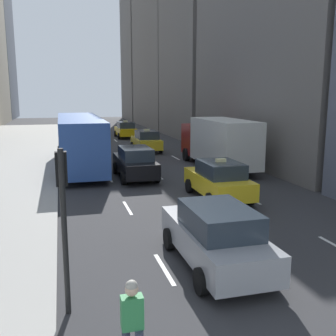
{
  "coord_description": "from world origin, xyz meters",
  "views": [
    {
      "loc": [
        -2.72,
        -1.61,
        4.67
      ],
      "look_at": [
        1.31,
        13.12,
        1.78
      ],
      "focal_mm": 42.0,
      "sensor_mm": 36.0,
      "label": 1
    }
  ],
  "objects_px": {
    "city_bus": "(79,140)",
    "box_truck": "(218,142)",
    "taxi_second": "(219,180)",
    "traffic_light_pole": "(63,205)",
    "taxi_lead": "(125,130)",
    "taxi_fourth": "(146,141)",
    "skateboarder": "(132,325)",
    "sedan_black_near": "(216,236)",
    "sedan_silver_behind": "(135,162)"
  },
  "relations": [
    {
      "from": "box_truck",
      "to": "sedan_silver_behind",
      "type": "bearing_deg",
      "value": -164.74
    },
    {
      "from": "taxi_second",
      "to": "sedan_silver_behind",
      "type": "distance_m",
      "value": 6.07
    },
    {
      "from": "taxi_second",
      "to": "taxi_lead",
      "type": "bearing_deg",
      "value": 90.0
    },
    {
      "from": "taxi_lead",
      "to": "sedan_silver_behind",
      "type": "distance_m",
      "value": 20.81
    },
    {
      "from": "taxi_second",
      "to": "box_truck",
      "type": "xyz_separation_m",
      "value": [
        2.8,
        6.91,
        0.83
      ]
    },
    {
      "from": "city_bus",
      "to": "skateboarder",
      "type": "height_order",
      "value": "city_bus"
    },
    {
      "from": "city_bus",
      "to": "sedan_black_near",
      "type": "bearing_deg",
      "value": -79.96
    },
    {
      "from": "taxi_second",
      "to": "box_truck",
      "type": "distance_m",
      "value": 7.5
    },
    {
      "from": "sedan_black_near",
      "to": "taxi_lead",
      "type": "bearing_deg",
      "value": 85.08
    },
    {
      "from": "taxi_fourth",
      "to": "traffic_light_pole",
      "type": "bearing_deg",
      "value": -106.23
    },
    {
      "from": "sedan_silver_behind",
      "to": "traffic_light_pole",
      "type": "height_order",
      "value": "traffic_light_pole"
    },
    {
      "from": "traffic_light_pole",
      "to": "taxi_lead",
      "type": "bearing_deg",
      "value": 78.71
    },
    {
      "from": "taxi_lead",
      "to": "taxi_second",
      "type": "distance_m",
      "value": 26.0
    },
    {
      "from": "sedan_black_near",
      "to": "taxi_second",
      "type": "bearing_deg",
      "value": 66.87
    },
    {
      "from": "taxi_lead",
      "to": "taxi_fourth",
      "type": "distance_m",
      "value": 10.62
    },
    {
      "from": "city_bus",
      "to": "taxi_second",
      "type": "bearing_deg",
      "value": -58.99
    },
    {
      "from": "taxi_lead",
      "to": "skateboarder",
      "type": "relative_size",
      "value": 2.52
    },
    {
      "from": "taxi_lead",
      "to": "city_bus",
      "type": "relative_size",
      "value": 0.38
    },
    {
      "from": "taxi_fourth",
      "to": "sedan_silver_behind",
      "type": "relative_size",
      "value": 0.88
    },
    {
      "from": "city_bus",
      "to": "box_truck",
      "type": "bearing_deg",
      "value": -16.09
    },
    {
      "from": "city_bus",
      "to": "box_truck",
      "type": "height_order",
      "value": "city_bus"
    },
    {
      "from": "skateboarder",
      "to": "taxi_second",
      "type": "bearing_deg",
      "value": 60.63
    },
    {
      "from": "city_bus",
      "to": "skateboarder",
      "type": "xyz_separation_m",
      "value": [
        -0.14,
        -19.55,
        -0.82
      ]
    },
    {
      "from": "taxi_lead",
      "to": "traffic_light_pole",
      "type": "xyz_separation_m",
      "value": [
        -6.75,
        -33.81,
        1.53
      ]
    },
    {
      "from": "taxi_lead",
      "to": "sedan_black_near",
      "type": "relative_size",
      "value": 0.95
    },
    {
      "from": "taxi_second",
      "to": "skateboarder",
      "type": "xyz_separation_m",
      "value": [
        -5.75,
        -10.21,
        0.08
      ]
    },
    {
      "from": "taxi_fourth",
      "to": "taxi_lead",
      "type": "bearing_deg",
      "value": 90.0
    },
    {
      "from": "taxi_second",
      "to": "traffic_light_pole",
      "type": "distance_m",
      "value": 10.44
    },
    {
      "from": "box_truck",
      "to": "traffic_light_pole",
      "type": "xyz_separation_m",
      "value": [
        -9.55,
        -14.73,
        0.7
      ]
    },
    {
      "from": "taxi_lead",
      "to": "skateboarder",
      "type": "xyz_separation_m",
      "value": [
        -5.75,
        -36.21,
        0.08
      ]
    },
    {
      "from": "taxi_fourth",
      "to": "box_truck",
      "type": "xyz_separation_m",
      "value": [
        2.8,
        -8.47,
        0.83
      ]
    },
    {
      "from": "traffic_light_pole",
      "to": "skateboarder",
      "type": "bearing_deg",
      "value": -67.3
    },
    {
      "from": "taxi_second",
      "to": "box_truck",
      "type": "height_order",
      "value": "box_truck"
    },
    {
      "from": "skateboarder",
      "to": "taxi_lead",
      "type": "bearing_deg",
      "value": 80.98
    },
    {
      "from": "sedan_black_near",
      "to": "traffic_light_pole",
      "type": "xyz_separation_m",
      "value": [
        -3.95,
        -1.26,
        1.52
      ]
    },
    {
      "from": "taxi_lead",
      "to": "box_truck",
      "type": "relative_size",
      "value": 0.52
    },
    {
      "from": "box_truck",
      "to": "traffic_light_pole",
      "type": "distance_m",
      "value": 17.56
    },
    {
      "from": "sedan_black_near",
      "to": "skateboarder",
      "type": "xyz_separation_m",
      "value": [
        -2.95,
        -3.66,
        0.08
      ]
    },
    {
      "from": "sedan_silver_behind",
      "to": "city_bus",
      "type": "distance_m",
      "value": 4.93
    },
    {
      "from": "traffic_light_pole",
      "to": "taxi_second",
      "type": "bearing_deg",
      "value": 49.19
    },
    {
      "from": "taxi_fourth",
      "to": "skateboarder",
      "type": "relative_size",
      "value": 2.52
    },
    {
      "from": "sedan_black_near",
      "to": "skateboarder",
      "type": "distance_m",
      "value": 4.7
    },
    {
      "from": "sedan_silver_behind",
      "to": "skateboarder",
      "type": "relative_size",
      "value": 2.85
    },
    {
      "from": "sedan_black_near",
      "to": "traffic_light_pole",
      "type": "relative_size",
      "value": 1.28
    },
    {
      "from": "taxi_second",
      "to": "skateboarder",
      "type": "relative_size",
      "value": 2.52
    },
    {
      "from": "taxi_fourth",
      "to": "city_bus",
      "type": "distance_m",
      "value": 8.3
    },
    {
      "from": "taxi_lead",
      "to": "city_bus",
      "type": "bearing_deg",
      "value": -108.61
    },
    {
      "from": "sedan_black_near",
      "to": "sedan_silver_behind",
      "type": "distance_m",
      "value": 11.94
    },
    {
      "from": "taxi_fourth",
      "to": "box_truck",
      "type": "height_order",
      "value": "box_truck"
    },
    {
      "from": "sedan_silver_behind",
      "to": "skateboarder",
      "type": "height_order",
      "value": "sedan_silver_behind"
    }
  ]
}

